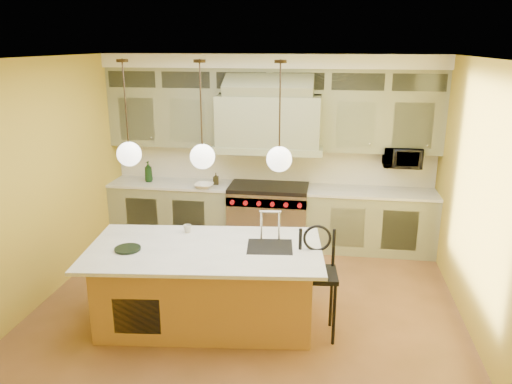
% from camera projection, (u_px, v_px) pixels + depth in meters
% --- Properties ---
extents(floor, '(5.00, 5.00, 0.00)m').
position_uv_depth(floor, '(245.00, 314.00, 5.86)').
color(floor, brown).
rests_on(floor, ground).
extents(ceiling, '(5.00, 5.00, 0.00)m').
position_uv_depth(ceiling, '(243.00, 58.00, 5.02)').
color(ceiling, white).
rests_on(ceiling, wall_back).
extents(wall_back, '(5.00, 0.00, 5.00)m').
position_uv_depth(wall_back, '(272.00, 149.00, 7.80)').
color(wall_back, gold).
rests_on(wall_back, ground).
extents(wall_front, '(5.00, 0.00, 5.00)m').
position_uv_depth(wall_front, '(174.00, 314.00, 3.07)').
color(wall_front, gold).
rests_on(wall_front, ground).
extents(wall_left, '(0.00, 5.00, 5.00)m').
position_uv_depth(wall_left, '(33.00, 186.00, 5.80)').
color(wall_left, gold).
rests_on(wall_left, ground).
extents(wall_right, '(0.00, 5.00, 5.00)m').
position_uv_depth(wall_right, '(486.00, 207.00, 5.08)').
color(wall_right, gold).
rests_on(wall_right, ground).
extents(back_cabinetry, '(5.00, 0.77, 2.90)m').
position_uv_depth(back_cabinetry, '(270.00, 154.00, 7.56)').
color(back_cabinetry, gray).
rests_on(back_cabinetry, floor).
extents(range, '(1.20, 0.74, 0.96)m').
position_uv_depth(range, '(269.00, 215.00, 7.74)').
color(range, silver).
rests_on(range, floor).
extents(kitchen_island, '(2.67, 1.61, 1.35)m').
position_uv_depth(kitchen_island, '(207.00, 283.00, 5.58)').
color(kitchen_island, '#AC7E3D').
rests_on(kitchen_island, floor).
extents(counter_stool, '(0.46, 0.46, 1.20)m').
position_uv_depth(counter_stool, '(317.00, 275.00, 5.28)').
color(counter_stool, black).
rests_on(counter_stool, floor).
extents(microwave, '(0.54, 0.37, 0.30)m').
position_uv_depth(microwave, '(402.00, 157.00, 7.29)').
color(microwave, black).
rests_on(microwave, back_cabinetry).
extents(oil_bottle_a, '(0.14, 0.14, 0.33)m').
position_uv_depth(oil_bottle_a, '(148.00, 172.00, 7.85)').
color(oil_bottle_a, black).
rests_on(oil_bottle_a, back_cabinetry).
extents(oil_bottle_b, '(0.09, 0.09, 0.18)m').
position_uv_depth(oil_bottle_b, '(216.00, 179.00, 7.72)').
color(oil_bottle_b, black).
rests_on(oil_bottle_b, back_cabinetry).
extents(fruit_bowl, '(0.30, 0.30, 0.07)m').
position_uv_depth(fruit_bowl, '(204.00, 186.00, 7.54)').
color(fruit_bowl, white).
rests_on(fruit_bowl, back_cabinetry).
extents(cup, '(0.11, 0.11, 0.09)m').
position_uv_depth(cup, '(187.00, 229.00, 5.83)').
color(cup, beige).
rests_on(cup, kitchen_island).
extents(pendant_left, '(0.26, 0.26, 1.11)m').
position_uv_depth(pendant_left, '(129.00, 151.00, 5.28)').
color(pendant_left, '#2D2319').
rests_on(pendant_left, ceiling).
extents(pendant_center, '(0.26, 0.26, 1.11)m').
position_uv_depth(pendant_center, '(202.00, 154.00, 5.16)').
color(pendant_center, '#2D2319').
rests_on(pendant_center, ceiling).
extents(pendant_right, '(0.26, 0.26, 1.11)m').
position_uv_depth(pendant_right, '(279.00, 156.00, 5.04)').
color(pendant_right, '#2D2319').
rests_on(pendant_right, ceiling).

